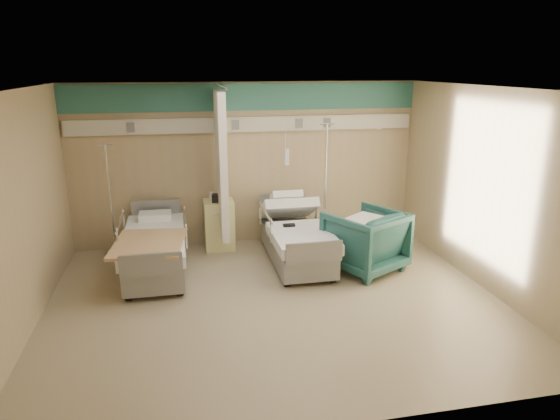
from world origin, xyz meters
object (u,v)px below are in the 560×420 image
Objects in this scene: bedside_cabinet at (219,225)px; visitor_armchair at (365,241)px; bed_left at (155,254)px; iv_stand_left at (114,234)px; bed_right at (296,244)px; iv_stand_right at (324,220)px.

bedside_cabinet is 0.81× the size of visitor_armchair.
iv_stand_left is at bearing 128.00° from bed_left.
bed_right is at bearing 0.00° from bed_left.
iv_stand_right is 3.58m from iv_stand_left.
iv_stand_left reaches higher than visitor_armchair.
bedside_cabinet reaches higher than bed_right.
visitor_armchair is 0.49× the size of iv_stand_right.
visitor_armchair is at bearing -9.06° from bed_left.
iv_stand_left reaches higher than bed_right.
bed_right is 1.10m from visitor_armchair.
bedside_cabinet is 0.40× the size of iv_stand_right.
iv_stand_right is at bearing -104.92° from visitor_armchair.
bed_right is 3.03m from iv_stand_left.
iv_stand_left is (-2.89, 0.89, 0.07)m from bed_right.
iv_stand_right is (-0.28, 1.24, -0.04)m from visitor_armchair.
iv_stand_right is at bearing -2.43° from iv_stand_left.
visitor_armchair reaches higher than bed_left.
iv_stand_right is at bearing -5.13° from bedside_cabinet.
iv_stand_left is (-3.58, 0.15, -0.06)m from iv_stand_right.
iv_stand_left is (-3.86, 1.39, -0.09)m from visitor_armchair.
bed_right is 2.07× the size of visitor_armchair.
visitor_armchair is 1.27m from iv_stand_right.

